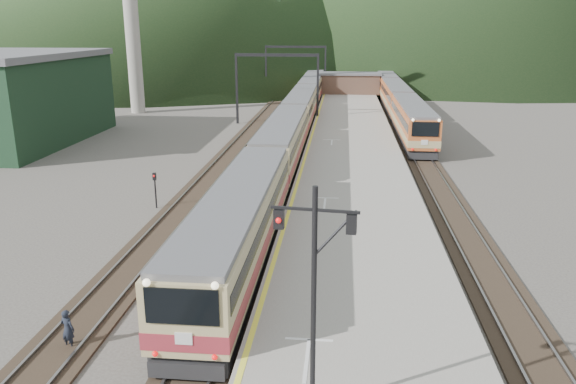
# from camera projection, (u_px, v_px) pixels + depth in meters

# --- Properties ---
(track_main) EXTENTS (2.60, 200.00, 0.23)m
(track_main) POSITION_uv_depth(u_px,v_px,m) (289.00, 152.00, 50.52)
(track_main) COLOR black
(track_main) RESTS_ON ground
(track_far) EXTENTS (2.60, 200.00, 0.23)m
(track_far) POSITION_uv_depth(u_px,v_px,m) (235.00, 151.00, 50.99)
(track_far) COLOR black
(track_far) RESTS_ON ground
(track_second) EXTENTS (2.60, 200.00, 0.23)m
(track_second) POSITION_uv_depth(u_px,v_px,m) (419.00, 154.00, 49.45)
(track_second) COLOR black
(track_second) RESTS_ON ground
(platform) EXTENTS (8.00, 100.00, 1.00)m
(platform) POSITION_uv_depth(u_px,v_px,m) (352.00, 153.00, 47.97)
(platform) COLOR gray
(platform) RESTS_ON ground
(gantry_near) EXTENTS (9.55, 0.25, 8.00)m
(gantry_near) POSITION_uv_depth(u_px,v_px,m) (277.00, 75.00, 63.52)
(gantry_near) COLOR black
(gantry_near) RESTS_ON ground
(gantry_far) EXTENTS (9.55, 0.25, 8.00)m
(gantry_far) POSITION_uv_depth(u_px,v_px,m) (296.00, 61.00, 87.36)
(gantry_far) COLOR black
(gantry_far) RESTS_ON ground
(warehouse) EXTENTS (14.50, 20.50, 8.60)m
(warehouse) POSITION_uv_depth(u_px,v_px,m) (1.00, 98.00, 53.83)
(warehouse) COLOR black
(warehouse) RESTS_ON ground
(station_shed) EXTENTS (9.40, 4.40, 3.10)m
(station_shed) POSITION_uv_depth(u_px,v_px,m) (349.00, 83.00, 85.53)
(station_shed) COLOR brown
(station_shed) RESTS_ON platform
(main_train) EXTENTS (2.83, 96.99, 3.45)m
(main_train) POSITION_uv_depth(u_px,v_px,m) (301.00, 108.00, 63.53)
(main_train) COLOR tan
(main_train) RESTS_ON track_main
(second_train) EXTENTS (2.69, 55.21, 3.28)m
(second_train) POSITION_uv_depth(u_px,v_px,m) (396.00, 99.00, 72.58)
(second_train) COLOR #BC5B2A
(second_train) RESTS_ON track_second
(signal_mast) EXTENTS (2.19, 0.40, 6.31)m
(signal_mast) POSITION_uv_depth(u_px,v_px,m) (314.00, 279.00, 14.16)
(signal_mast) COLOR black
(signal_mast) RESTS_ON platform
(short_signal_b) EXTENTS (0.23, 0.18, 2.27)m
(short_signal_b) POSITION_uv_depth(u_px,v_px,m) (255.00, 146.00, 46.11)
(short_signal_b) COLOR black
(short_signal_b) RESTS_ON ground
(short_signal_c) EXTENTS (0.24, 0.19, 2.27)m
(short_signal_c) POSITION_uv_depth(u_px,v_px,m) (155.00, 185.00, 34.82)
(short_signal_c) COLOR black
(short_signal_c) RESTS_ON ground
(worker) EXTENTS (0.62, 0.50, 1.49)m
(worker) POSITION_uv_depth(u_px,v_px,m) (68.00, 329.00, 19.75)
(worker) COLOR black
(worker) RESTS_ON ground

